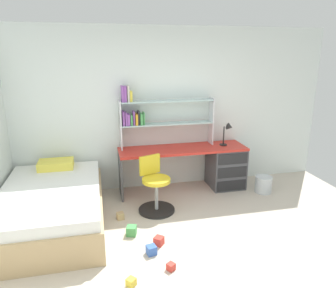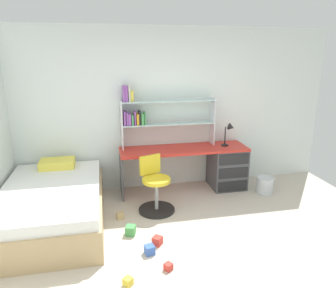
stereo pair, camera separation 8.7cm
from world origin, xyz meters
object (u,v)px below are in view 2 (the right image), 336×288
object	(u,v)px
toy_block_yellow_0	(128,281)
toy_block_natural_2	(120,215)
bookshelf_hutch	(154,113)
toy_block_red_5	(168,267)
bed_platform	(52,205)
waste_bin	(265,185)
desk_lamp	(230,131)
toy_block_red_1	(157,241)
toy_block_green_4	(131,230)
toy_block_blue_3	(150,250)
swivel_chair	(155,190)
desk	(216,164)

from	to	relation	value
toy_block_yellow_0	toy_block_natural_2	distance (m)	1.32
bookshelf_hutch	toy_block_red_5	size ratio (longest dim) A/B	19.96
bed_platform	toy_block_red_5	bearing A→B (deg)	-43.13
toy_block_natural_2	toy_block_yellow_0	bearing A→B (deg)	-90.07
waste_bin	toy_block_yellow_0	bearing A→B (deg)	-144.36
waste_bin	toy_block_natural_2	xyz separation A→B (m)	(-2.34, -0.36, -0.09)
desk_lamp	toy_block_red_5	bearing A→B (deg)	-126.62
toy_block_red_1	toy_block_natural_2	bearing A→B (deg)	119.14
toy_block_green_4	toy_block_red_5	xyz separation A→B (m)	(0.33, -0.75, -0.02)
bed_platform	waste_bin	world-z (taller)	bed_platform
bookshelf_hutch	toy_block_natural_2	world-z (taller)	bookshelf_hutch
bookshelf_hutch	toy_block_red_5	world-z (taller)	bookshelf_hutch
desk_lamp	toy_block_red_5	size ratio (longest dim) A/B	5.07
bookshelf_hutch	bed_platform	bearing A→B (deg)	-149.90
toy_block_blue_3	toy_block_yellow_0	bearing A→B (deg)	-121.77
bed_platform	toy_block_natural_2	bearing A→B (deg)	-2.55
desk_lamp	toy_block_natural_2	size ratio (longest dim) A/B	4.18
waste_bin	toy_block_yellow_0	size ratio (longest dim) A/B	3.39
toy_block_red_1	toy_block_natural_2	world-z (taller)	toy_block_red_1
toy_block_yellow_0	toy_block_red_1	distance (m)	0.73
toy_block_natural_2	toy_block_red_5	bearing A→B (deg)	-69.95
toy_block_red_5	bookshelf_hutch	bearing A→B (deg)	84.67
bookshelf_hutch	waste_bin	size ratio (longest dim) A/B	5.58
bed_platform	toy_block_yellow_0	bearing A→B (deg)	-57.41
swivel_chair	toy_block_red_5	world-z (taller)	swivel_chair
desk	toy_block_red_1	distance (m)	1.94
toy_block_green_4	toy_block_red_5	distance (m)	0.82
swivel_chair	waste_bin	distance (m)	1.85
bookshelf_hutch	toy_block_blue_3	xyz separation A→B (m)	(-0.35, -1.77, -1.22)
toy_block_natural_2	toy_block_blue_3	xyz separation A→B (m)	(0.28, -0.87, 0.01)
bookshelf_hutch	desk_lamp	world-z (taller)	bookshelf_hutch
toy_block_yellow_0	toy_block_natural_2	size ratio (longest dim) A/B	0.87
bed_platform	toy_block_yellow_0	size ratio (longest dim) A/B	25.02
swivel_chair	toy_block_yellow_0	xyz separation A→B (m)	(-0.52, -1.47, -0.27)
bookshelf_hutch	desk_lamp	distance (m)	1.26
waste_bin	toy_block_natural_2	size ratio (longest dim) A/B	2.95
toy_block_blue_3	toy_block_green_4	bearing A→B (deg)	111.52
toy_block_red_1	toy_block_green_4	bearing A→B (deg)	135.86
toy_block_natural_2	toy_block_blue_3	size ratio (longest dim) A/B	0.89
toy_block_red_1	toy_block_natural_2	xyz separation A→B (m)	(-0.40, 0.71, -0.00)
desk	waste_bin	bearing A→B (deg)	-27.96
swivel_chair	bed_platform	size ratio (longest dim) A/B	0.40
toy_block_red_1	swivel_chair	bearing A→B (deg)	81.94
desk	toy_block_green_4	bearing A→B (deg)	-142.60
waste_bin	toy_block_yellow_0	xyz separation A→B (m)	(-2.35, -1.68, -0.09)
bed_platform	toy_block_red_1	bearing A→B (deg)	-30.58
toy_block_blue_3	desk	bearing A→B (deg)	49.91
toy_block_yellow_0	toy_block_natural_2	world-z (taller)	toy_block_natural_2
desk	toy_block_green_4	xyz separation A→B (m)	(-1.53, -1.17, -0.35)
swivel_chair	toy_block_green_4	distance (m)	0.75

